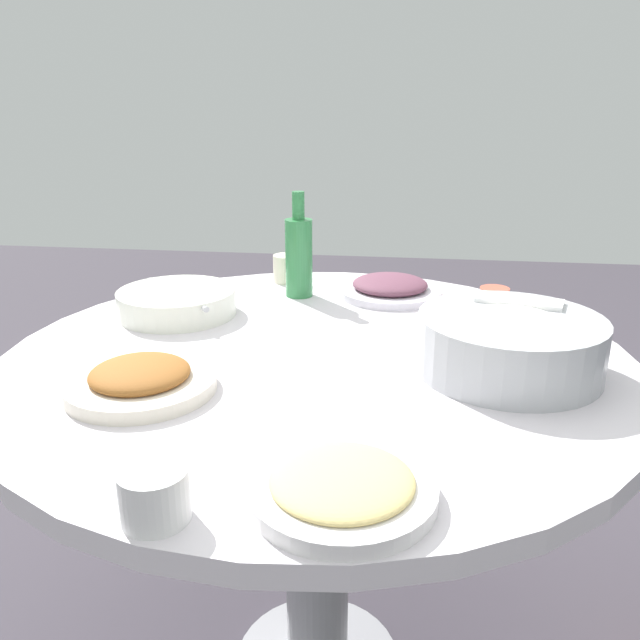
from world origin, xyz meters
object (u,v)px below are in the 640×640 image
at_px(dish_noodles, 342,486).
at_px(soup_bowl, 177,303).
at_px(green_bottle, 299,255).
at_px(tea_cup_far, 154,495).
at_px(rice_bowl, 509,343).
at_px(tea_cup_near, 286,269).
at_px(tea_cup_side, 494,299).
at_px(dish_stirfry, 140,380).
at_px(round_dining_table, 317,417).
at_px(dish_eggplant, 390,288).

bearing_deg(dish_noodles, soup_bowl, -56.12).
bearing_deg(green_bottle, tea_cup_far, 88.70).
distance_m(rice_bowl, tea_cup_near, 0.71).
bearing_deg(tea_cup_side, green_bottle, -6.41).
xyz_separation_m(dish_stirfry, tea_cup_far, (-0.15, 0.32, 0.01)).
distance_m(rice_bowl, soup_bowl, 0.71).
height_order(round_dining_table, green_bottle, green_bottle).
bearing_deg(dish_stirfry, soup_bowl, -79.12).
relative_size(dish_eggplant, tea_cup_near, 3.50).
xyz_separation_m(round_dining_table, dish_stirfry, (0.26, 0.20, 0.16)).
bearing_deg(tea_cup_side, dish_stirfry, 39.44).
bearing_deg(tea_cup_far, dish_noodles, -161.87).
relative_size(round_dining_table, dish_eggplant, 4.73).
relative_size(dish_noodles, tea_cup_near, 3.21).
distance_m(dish_noodles, dish_eggplant, 0.84).
bearing_deg(dish_eggplant, green_bottle, 7.59).
distance_m(dish_eggplant, dish_stirfry, 0.70).
distance_m(dish_stirfry, tea_cup_side, 0.80).
bearing_deg(tea_cup_far, tea_cup_side, -119.62).
relative_size(dish_eggplant, dish_stirfry, 1.01).
xyz_separation_m(rice_bowl, dish_noodles, (0.25, 0.41, -0.04)).
height_order(dish_noodles, green_bottle, green_bottle).
height_order(round_dining_table, soup_bowl, soup_bowl).
distance_m(rice_bowl, green_bottle, 0.59).
distance_m(soup_bowl, dish_noodles, 0.76).
relative_size(dish_stirfry, tea_cup_far, 3.08).
bearing_deg(rice_bowl, green_bottle, -42.99).
xyz_separation_m(soup_bowl, tea_cup_near, (-0.19, -0.29, 0.01)).
bearing_deg(dish_eggplant, tea_cup_near, -17.87).
bearing_deg(round_dining_table, tea_cup_far, 78.01).
bearing_deg(dish_noodles, tea_cup_near, -75.63).
height_order(dish_eggplant, green_bottle, green_bottle).
bearing_deg(dish_noodles, dish_stirfry, -35.50).
relative_size(soup_bowl, dish_stirfry, 1.05).
height_order(green_bottle, tea_cup_near, green_bottle).
height_order(soup_bowl, green_bottle, green_bottle).
relative_size(tea_cup_far, tea_cup_side, 1.21).
bearing_deg(rice_bowl, dish_eggplant, -63.48).
height_order(dish_noodles, dish_stirfry, dish_stirfry).
xyz_separation_m(dish_stirfry, tea_cup_near, (-0.11, -0.67, 0.02)).
distance_m(round_dining_table, tea_cup_side, 0.49).
bearing_deg(dish_eggplant, tea_cup_side, 161.24).
bearing_deg(dish_noodles, round_dining_table, -78.56).
bearing_deg(soup_bowl, tea_cup_near, -122.82).
bearing_deg(green_bottle, tea_cup_side, 173.59).
height_order(dish_stirfry, green_bottle, green_bottle).
bearing_deg(soup_bowl, rice_bowl, 161.48).
bearing_deg(tea_cup_near, round_dining_table, 107.15).
bearing_deg(dish_noodles, green_bottle, -77.22).
bearing_deg(tea_cup_far, dish_eggplant, -104.61).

